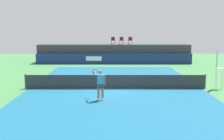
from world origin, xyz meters
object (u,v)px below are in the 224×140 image
Objects in this scene: umpire_chair at (219,66)px; tennis_player at (101,84)px; tennis_ball at (102,89)px; net_post_near at (26,81)px; net_post_far at (206,81)px; spectator_chair_far_left at (114,40)px; spectator_chair_left at (122,40)px; spectator_chair_center at (131,40)px.

tennis_player is (-7.94, -3.22, -0.63)m from umpire_chair.
umpire_chair is at bearing 3.74° from tennis_ball.
net_post_near is at bearing 174.52° from tennis_ball.
spectator_chair_far_left is at bearing 112.59° from net_post_far.
spectator_chair_left is at bearing 84.36° from tennis_player.
spectator_chair_left is 16.27m from umpire_chair.
spectator_chair_far_left is 15.89m from tennis_ball.
tennis_player is at bearing -89.02° from tennis_ball.
spectator_chair_center reaches higher than tennis_ball.
umpire_chair is (5.08, -15.13, -1.11)m from spectator_chair_center.
spectator_chair_far_left is 1.00× the size of spectator_chair_left.
spectator_chair_left is 1.07m from spectator_chair_center.
spectator_chair_far_left is 1.00× the size of spectator_chair_center.
net_post_near is (-6.10, -15.14, -2.19)m from spectator_chair_far_left.
spectator_chair_far_left is 18.44m from tennis_player.
spectator_chair_left is at bearing -5.38° from spectator_chair_far_left.
tennis_player is (-7.10, -3.20, 0.46)m from net_post_far.
umpire_chair is 2.76× the size of net_post_far.
net_post_far is (12.40, 0.00, 0.00)m from net_post_near.
net_post_near is (-8.16, -15.15, -2.19)m from spectator_chair_center.
spectator_chair_far_left is at bearing 86.91° from tennis_ball.
tennis_player is (-1.80, -18.25, -1.73)m from spectator_chair_left.
spectator_chair_left reaches higher than tennis_ball.
umpire_chair reaches higher than tennis_player.
net_post_near is 14.71× the size of tennis_ball.
spectator_chair_center reaches higher than umpire_chair.
net_post_far is (-0.84, -0.02, -1.09)m from umpire_chair.
net_post_near is 5.30m from tennis_ball.
net_post_near is at bearing -115.27° from spectator_chair_left.
tennis_player is at bearing -95.64° from spectator_chair_left.
spectator_chair_center is at bearing 79.48° from tennis_ball.
spectator_chair_left reaches higher than net_post_near.
net_post_near is 6.21m from tennis_player.
net_post_far is (6.30, -15.14, -2.19)m from spectator_chair_far_left.
spectator_chair_left is 16.78m from net_post_near.
spectator_chair_center reaches higher than net_post_near.
spectator_chair_left is 0.32× the size of umpire_chair.
spectator_chair_far_left is 0.89× the size of net_post_far.
spectator_chair_left is 0.50× the size of tennis_player.
spectator_chair_far_left is 16.55m from net_post_far.
tennis_ball is at bearing -176.26° from umpire_chair.
spectator_chair_center is at bearing 0.17° from spectator_chair_far_left.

